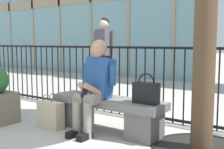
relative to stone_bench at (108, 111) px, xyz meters
The scene contains 7 objects.
ground_plane 0.27m from the stone_bench, ahead, with size 60.00×60.00×0.00m, color #B2ADA3.
stone_bench is the anchor object (origin of this frame).
seated_person_with_phone 0.42m from the stone_bench, 130.80° to the right, with size 0.52×0.66×1.21m.
handbag_on_bench 0.66m from the stone_bench, ahead, with size 0.30×0.15×0.36m.
shopping_bag 0.81m from the stone_bench, 155.23° to the right, with size 0.38×0.16×0.48m.
bystander_at_railing 2.64m from the stone_bench, 128.18° to the left, with size 0.55×0.33×1.71m.
plaza_railing 0.91m from the stone_bench, 90.00° to the left, with size 9.95×0.04×1.12m.
Camera 1 is at (2.22, -3.00, 1.17)m, focal length 46.23 mm.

